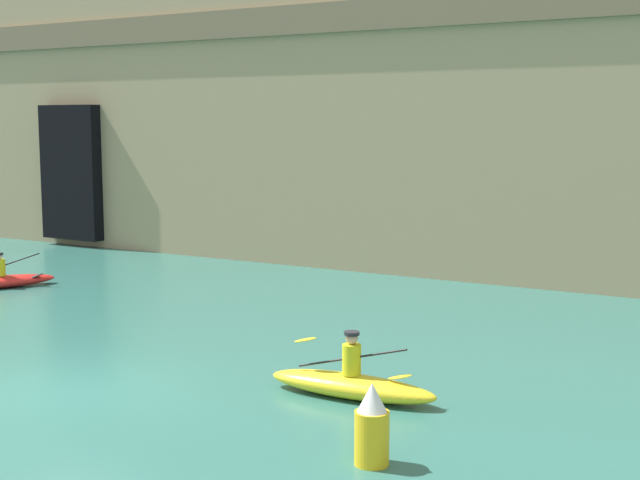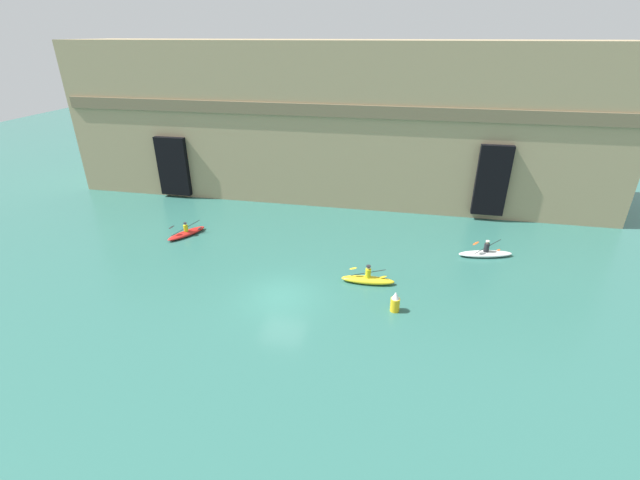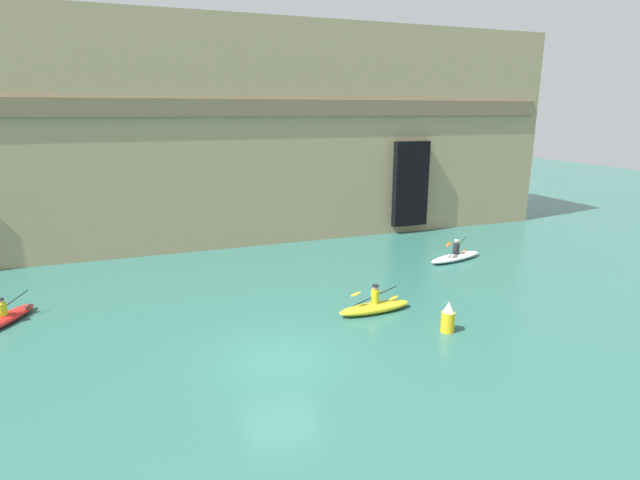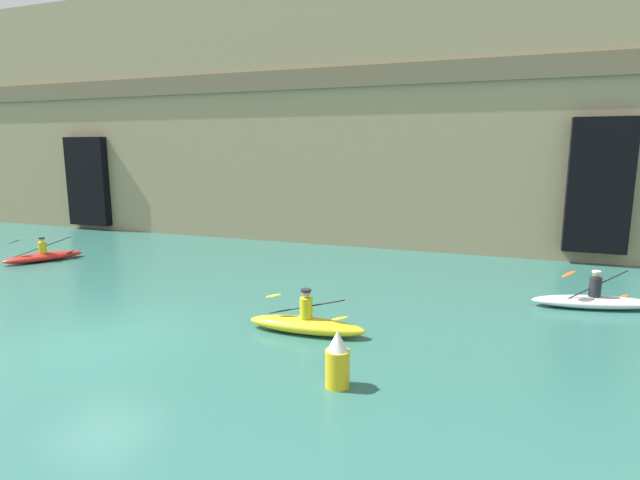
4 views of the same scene
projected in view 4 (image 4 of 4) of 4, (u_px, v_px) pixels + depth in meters
ground_plane at (99, 342)px, 12.21m from camera, size 120.00×120.00×0.00m
cliff_bluff at (330, 117)px, 27.40m from camera, size 45.37×8.20×12.77m
kayak_red at (43, 256)px, 21.01m from camera, size 2.16×3.05×1.01m
kayak_yellow at (306, 324)px, 12.76m from camera, size 3.14×0.89×1.16m
kayak_white at (594, 301)px, 14.79m from camera, size 3.62×1.58×1.17m
marker_buoy at (337, 361)px, 9.82m from camera, size 0.49×0.49×1.16m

